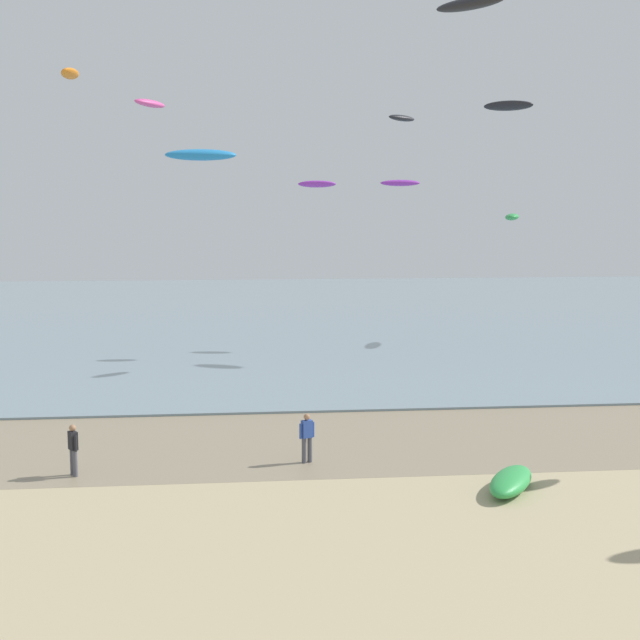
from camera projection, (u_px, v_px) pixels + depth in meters
name	position (u px, v px, depth m)	size (l,w,h in m)	color
wet_sand_strip	(267.00, 443.00, 31.24)	(120.00, 8.97, 0.01)	gray
sea	(249.00, 314.00, 70.20)	(160.00, 70.00, 0.10)	gray
person_mid_beach	(307.00, 436.00, 28.69)	(0.53, 0.34, 1.71)	#4C4C56
person_left_flank	(73.00, 448.00, 27.24)	(0.37, 0.50, 1.71)	#4C4C56
grounded_kite	(511.00, 481.00, 25.86)	(3.02, 1.09, 0.60)	green
kite_aloft_0	(508.00, 106.00, 48.95)	(2.85, 0.91, 0.46)	black
kite_aloft_1	(512.00, 217.00, 54.88)	(2.79, 0.89, 0.45)	green
kite_aloft_2	(70.00, 74.00, 47.38)	(2.53, 0.81, 0.41)	orange
kite_aloft_4	(402.00, 118.00, 46.40)	(2.10, 0.67, 0.34)	black
kite_aloft_5	(400.00, 183.00, 52.64)	(2.48, 0.79, 0.40)	purple
kite_aloft_7	(201.00, 155.00, 41.38)	(3.50, 1.12, 0.56)	#2384D1
kite_aloft_9	(150.00, 103.00, 47.52)	(2.64, 0.84, 0.42)	#E54C99
kite_aloft_10	(470.00, 4.00, 25.74)	(2.37, 0.76, 0.38)	black
kite_aloft_12	(317.00, 184.00, 49.93)	(2.26, 0.72, 0.36)	purple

